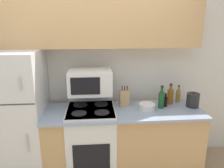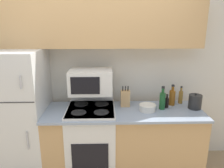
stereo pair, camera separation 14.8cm
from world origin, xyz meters
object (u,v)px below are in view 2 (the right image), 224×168
Objects in this scene: stove at (92,140)px; knife_block at (125,98)px; bottle_soy_sauce at (167,102)px; kettle at (195,102)px; refrigerator at (19,114)px; bottle_wine_green at (162,100)px; bottle_vinegar at (181,97)px; microwave at (91,81)px; bowl at (147,107)px; bottle_whiskey at (172,97)px.

stove is 3.89× the size of knife_block.
bottle_soy_sauce is 0.35m from kettle.
refrigerator is at bearing 176.48° from stove.
knife_block is at bearing 173.80° from bottle_soy_sauce.
kettle is (0.35, -0.04, 0.02)m from bottle_soy_sauce.
bottle_wine_green is 1.25× the size of bottle_vinegar.
bottle_wine_green is 1.46× the size of kettle.
microwave is 2.61× the size of kettle.
stove is 5.97× the size of bottle_soy_sauce.
bottle_wine_green is (0.90, -0.09, -0.23)m from microwave.
kettle is at bearing -3.47° from microwave.
stove is at bearing 177.98° from bowl.
bottle_whiskey is at bearing 28.11° from bowl.
bottle_whiskey is at bearing -156.57° from bottle_vinegar.
refrigerator is 5.46× the size of bottle_wine_green.
bottle_vinegar is 1.17× the size of kettle.
refrigerator is at bearing -176.29° from microwave.
bottle_vinegar is at bearing 4.55° from refrigerator.
bowl is at bearing -151.89° from bottle_whiskey.
microwave is 2.56× the size of bowl.
microwave reaches higher than bowl.
bowl is 0.29m from bottle_soy_sauce.
knife_block is 1.15× the size of bottle_vinegar.
bowl is at bearing -153.12° from bottle_vinegar.
bottle_wine_green is at bearing 15.59° from bowl.
microwave is (0.00, 0.12, 0.76)m from stove.
refrigerator is at bearing 179.14° from bottle_wine_green.
stove is 3.84× the size of bottle_whiskey.
bottle_vinegar is (0.50, 0.25, 0.05)m from bowl.
bottle_soy_sauce is at bearing 4.54° from stove.
bottle_whiskey is at bearing 2.73° from microwave.
microwave is at bearing 176.53° from kettle.
bottle_vinegar is (0.76, 0.09, -0.02)m from knife_block.
bottle_wine_green is at bearing -179.00° from kettle.
bottle_wine_green is (0.90, 0.03, 0.53)m from stove.
bottle_wine_green is at bearing -140.17° from bottle_whiskey.
knife_block reaches higher than stove.
microwave is at bearing -177.63° from knife_block.
refrigerator is 2.26m from kettle.
refrigerator reaches higher than kettle.
bottle_soy_sauce is at bearing -6.20° from knife_block.
bottle_wine_green reaches higher than bowl.
bottle_whiskey reaches higher than bottle_vinegar.
knife_block reaches higher than bottle_vinegar.
stove is 1.42m from kettle.
bottle_vinegar is at bearing 23.43° from bottle_whiskey.
bottle_whiskey is at bearing 152.96° from kettle.
bottle_wine_green reaches higher than kettle.
microwave is at bearing -174.81° from bottle_vinegar.
knife_block is 0.47m from bottle_wine_green.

